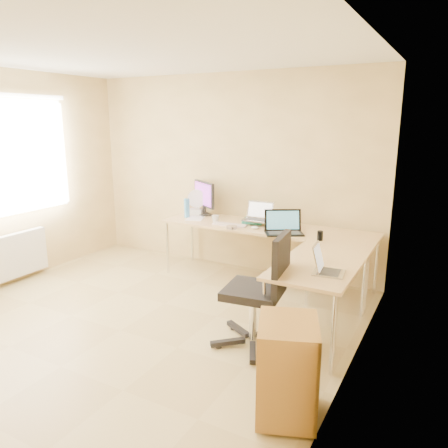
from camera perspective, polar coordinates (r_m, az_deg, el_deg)
The scene contains 24 objects.
floor at distance 4.43m, azimuth -13.59°, elevation -13.59°, with size 4.50×4.50×0.00m, color tan.
ceiling at distance 3.99m, azimuth -15.83°, elevation 21.84°, with size 4.50×4.50×0.00m, color white.
wall_back at distance 5.83m, azimuth 0.70°, elevation 6.80°, with size 4.50×4.50×0.00m, color #E0C182.
wall_right at distance 3.01m, azimuth 16.01°, elevation -0.31°, with size 4.50×4.50×0.00m, color #E0C182.
desk_main at distance 5.37m, azimuth 5.51°, elevation -4.10°, with size 2.65×0.70×0.73m, color tan.
desk_return at distance 4.18m, azimuth 12.44°, elevation -9.67°, with size 0.70×1.30×0.73m, color tan.
monitor at distance 5.85m, azimuth -2.64°, elevation 3.46°, with size 0.54×0.17×0.47m, color black.
book_stack at distance 5.50m, azimuth 4.14°, elevation 0.60°, with size 0.25×0.34×0.06m, color #20715C.
laptop_center at distance 5.30m, azimuth 4.50°, elevation 1.66°, with size 0.35×0.27×0.23m, color #A8A9B5.
laptop_black at distance 4.92m, azimuth 8.01°, elevation 0.21°, with size 0.42×0.31×0.27m, color black.
keyboard at distance 5.29m, azimuth 0.76°, elevation -0.09°, with size 0.43×0.12×0.02m, color beige.
mouse at distance 5.13m, azimuth 4.13°, elevation -0.48°, with size 0.09×0.06×0.03m, color white.
mug at distance 5.46m, azimuth -1.16°, elevation 0.72°, with size 0.09×0.09×0.09m, color silver.
cd_stack at distance 5.14m, azimuth 1.04°, elevation -0.44°, with size 0.13×0.13×0.03m, color silver.
water_bottle at distance 5.73m, azimuth -4.95°, elevation 2.13°, with size 0.07×0.07×0.25m, color #438FC8.
papers at distance 5.69m, azimuth -3.80°, elevation 0.78°, with size 0.21×0.30×0.01m, color white.
white_box at distance 5.94m, azimuth -3.71°, elevation 1.66°, with size 0.20×0.14×0.07m, color silver.
desk_fan at distance 5.91m, azimuth -3.40°, elevation 2.82°, with size 0.25×0.25×0.32m, color white.
black_cup at distance 4.74m, azimuth 12.64°, elevation -1.53°, with size 0.06×0.06×0.11m, color black.
laptop_return at distance 3.74m, azimuth 13.84°, elevation -4.95°, with size 0.24×0.30×0.20m, color #A8A8AE.
office_chair at distance 3.88m, azimuth 3.91°, elevation -9.07°, with size 0.64×0.64×1.07m, color black.
cabinet at distance 3.10m, azimuth 8.38°, elevation -18.43°, with size 0.39×0.49×0.67m, color #945B3B.
radiator at distance 5.99m, azimuth -25.75°, elevation -3.69°, with size 0.09×0.80×0.55m, color white.
window at distance 5.80m, azimuth -27.10°, elevation 7.75°, with size 0.10×1.80×1.40m, color white.
Camera 1 is at (2.72, -2.86, 2.00)m, focal length 34.41 mm.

